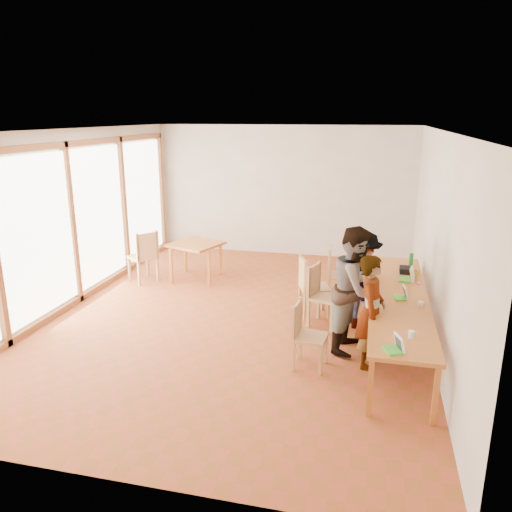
{
  "coord_description": "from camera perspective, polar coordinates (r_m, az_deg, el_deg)",
  "views": [
    {
      "loc": [
        2.06,
        -7.42,
        3.23
      ],
      "look_at": [
        0.34,
        -0.15,
        1.1
      ],
      "focal_mm": 35.0,
      "sensor_mm": 36.0,
      "label": 1
    }
  ],
  "objects": [
    {
      "name": "pink_phone",
      "position": [
        7.97,
        18.06,
        -2.98
      ],
      "size": [
        0.05,
        0.1,
        0.01
      ],
      "primitive_type": "cube",
      "color": "#F4578B",
      "rests_on": "communal_table"
    },
    {
      "name": "wall_right",
      "position": [
        7.67,
        20.02,
        1.91
      ],
      "size": [
        0.1,
        8.0,
        3.0
      ],
      "primitive_type": "cube",
      "color": "beige",
      "rests_on": "ground"
    },
    {
      "name": "laptop_near",
      "position": [
        5.71,
        15.66,
        -9.93
      ],
      "size": [
        0.25,
        0.27,
        0.18
      ],
      "rotation": [
        0.0,
        0.0,
        0.38
      ],
      "color": "green",
      "rests_on": "communal_table"
    },
    {
      "name": "window_wall",
      "position": [
        9.13,
        -20.4,
        3.98
      ],
      "size": [
        0.1,
        8.0,
        3.0
      ],
      "primitive_type": "cube",
      "color": "white",
      "rests_on": "ground"
    },
    {
      "name": "communal_table",
      "position": [
        7.4,
        15.97,
        -4.72
      ],
      "size": [
        0.8,
        4.0,
        0.75
      ],
      "color": "#C8712C",
      "rests_on": "ground"
    },
    {
      "name": "chair_empty",
      "position": [
        8.96,
        9.03,
        -1.39
      ],
      "size": [
        0.49,
        0.49,
        0.52
      ],
      "rotation": [
        0.0,
        0.0,
        0.09
      ],
      "color": "tan",
      "rests_on": "ground"
    },
    {
      "name": "laptop_far",
      "position": [
        8.05,
        17.08,
        -2.31
      ],
      "size": [
        0.26,
        0.29,
        0.22
      ],
      "rotation": [
        0.0,
        0.0,
        -0.18
      ],
      "color": "green",
      "rests_on": "communal_table"
    },
    {
      "name": "condiment_cup",
      "position": [
        7.08,
        18.34,
        -5.19
      ],
      "size": [
        0.08,
        0.08,
        0.06
      ],
      "primitive_type": "cylinder",
      "color": "white",
      "rests_on": "communal_table"
    },
    {
      "name": "wall_back",
      "position": [
        11.73,
        3.12,
        7.41
      ],
      "size": [
        6.0,
        0.1,
        3.0
      ],
      "primitive_type": "cube",
      "color": "beige",
      "rests_on": "ground"
    },
    {
      "name": "ceiling",
      "position": [
        7.7,
        -2.25,
        14.34
      ],
      "size": [
        6.0,
        8.0,
        0.04
      ],
      "primitive_type": "cube",
      "color": "white",
      "rests_on": "wall_back"
    },
    {
      "name": "black_pouch",
      "position": [
        8.45,
        16.63,
        -1.53
      ],
      "size": [
        0.16,
        0.26,
        0.09
      ],
      "primitive_type": "cube",
      "color": "black",
      "rests_on": "communal_table"
    },
    {
      "name": "person_mid",
      "position": [
        7.07,
        11.31,
        -3.75
      ],
      "size": [
        0.85,
        0.99,
        1.78
      ],
      "primitive_type": "imported",
      "rotation": [
        0.0,
        0.0,
        1.34
      ],
      "color": "gray",
      "rests_on": "ground"
    },
    {
      "name": "ground",
      "position": [
        8.35,
        -2.02,
        -6.85
      ],
      "size": [
        8.0,
        8.0,
        0.0
      ],
      "primitive_type": "plane",
      "color": "#A84828",
      "rests_on": "ground"
    },
    {
      "name": "chair_mid",
      "position": [
        7.9,
        7.26,
        -3.69
      ],
      "size": [
        0.57,
        0.57,
        0.52
      ],
      "rotation": [
        0.0,
        0.0,
        -0.3
      ],
      "color": "tan",
      "rests_on": "ground"
    },
    {
      "name": "chair_spare",
      "position": [
        10.04,
        -12.56,
        0.53
      ],
      "size": [
        0.67,
        0.67,
        0.55
      ],
      "rotation": [
        0.0,
        0.0,
        2.51
      ],
      "color": "tan",
      "rests_on": "ground"
    },
    {
      "name": "wall_front",
      "position": [
        4.35,
        -16.42,
        -8.22
      ],
      "size": [
        6.0,
        0.1,
        3.0
      ],
      "primitive_type": "cube",
      "color": "beige",
      "rests_on": "ground"
    },
    {
      "name": "person_far",
      "position": [
        7.86,
        11.97,
        -2.68
      ],
      "size": [
        0.66,
        1.04,
        1.54
      ],
      "primitive_type": "imported",
      "rotation": [
        0.0,
        0.0,
        1.66
      ],
      "color": "gray",
      "rests_on": "ground"
    },
    {
      "name": "green_bottle",
      "position": [
        8.59,
        17.28,
        -0.63
      ],
      "size": [
        0.07,
        0.07,
        0.28
      ],
      "primitive_type": "cylinder",
      "color": "#1C8026",
      "rests_on": "communal_table"
    },
    {
      "name": "chair_near",
      "position": [
        6.6,
        5.44,
        -8.18
      ],
      "size": [
        0.45,
        0.45,
        0.47
      ],
      "rotation": [
        0.0,
        0.0,
        -0.09
      ],
      "color": "tan",
      "rests_on": "ground"
    },
    {
      "name": "person_near",
      "position": [
        6.69,
        13.0,
        -6.21
      ],
      "size": [
        0.4,
        0.58,
        1.52
      ],
      "primitive_type": "imported",
      "rotation": [
        0.0,
        0.0,
        1.5
      ],
      "color": "gray",
      "rests_on": "ground"
    },
    {
      "name": "yellow_mug",
      "position": [
        8.28,
        17.66,
        -1.91
      ],
      "size": [
        0.16,
        0.16,
        0.11
      ],
      "primitive_type": "imported",
      "rotation": [
        0.0,
        0.0,
        0.18
      ],
      "color": "gold",
      "rests_on": "communal_table"
    },
    {
      "name": "side_table",
      "position": [
        10.05,
        -6.87,
        1.05
      ],
      "size": [
        0.9,
        0.9,
        0.75
      ],
      "rotation": [
        0.0,
        0.0,
        -0.33
      ],
      "color": "#C8712C",
      "rests_on": "ground"
    },
    {
      "name": "chair_far",
      "position": [
        8.21,
        6.05,
        -2.78
      ],
      "size": [
        0.6,
        0.6,
        0.53
      ],
      "rotation": [
        0.0,
        0.0,
        0.36
      ],
      "color": "tan",
      "rests_on": "ground"
    },
    {
      "name": "laptop_mid",
      "position": [
        7.26,
        16.38,
        -4.31
      ],
      "size": [
        0.22,
        0.24,
        0.18
      ],
      "rotation": [
        0.0,
        0.0,
        0.16
      ],
      "color": "green",
      "rests_on": "communal_table"
    },
    {
      "name": "clear_glass",
      "position": [
        6.06,
        17.32,
        -8.56
      ],
      "size": [
        0.07,
        0.07,
        0.09
      ],
      "primitive_type": "cylinder",
      "color": "silver",
      "rests_on": "communal_table"
    }
  ]
}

